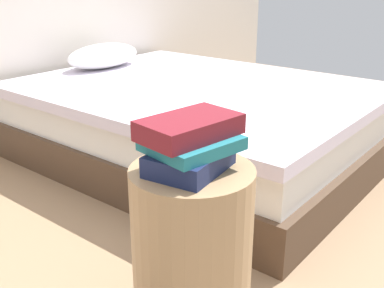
% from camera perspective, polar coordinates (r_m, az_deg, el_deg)
% --- Properties ---
extents(bed, '(1.55, 2.02, 0.62)m').
position_cam_1_polar(bed, '(2.77, 0.28, 2.84)').
color(bed, '#4C3828').
rests_on(bed, ground_plane).
extents(side_table, '(0.36, 0.36, 0.56)m').
position_cam_1_polar(side_table, '(1.43, 0.00, -13.41)').
color(side_table, tan).
rests_on(side_table, ground_plane).
extents(book_navy, '(0.25, 0.21, 0.06)m').
position_cam_1_polar(book_navy, '(1.28, -0.36, -2.04)').
color(book_navy, '#19234C').
rests_on(book_navy, side_table).
extents(book_teal, '(0.26, 0.24, 0.04)m').
position_cam_1_polar(book_teal, '(1.27, 0.09, 0.03)').
color(book_teal, '#1E727F').
rests_on(book_teal, book_navy).
extents(book_maroon, '(0.29, 0.20, 0.06)m').
position_cam_1_polar(book_maroon, '(1.26, -0.24, 2.12)').
color(book_maroon, maroon).
rests_on(book_maroon, book_teal).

